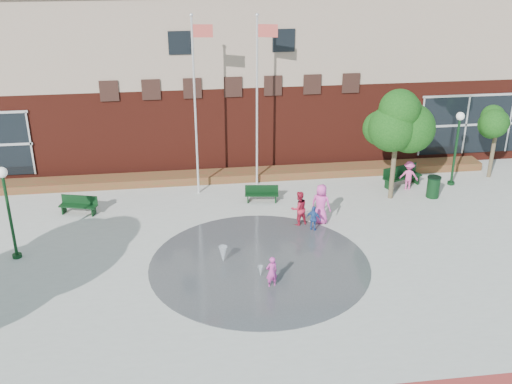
{
  "coord_description": "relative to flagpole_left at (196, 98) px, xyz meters",
  "views": [
    {
      "loc": [
        -2.79,
        -16.56,
        11.73
      ],
      "look_at": [
        0.0,
        4.0,
        2.6
      ],
      "focal_mm": 42.0,
      "sensor_mm": 36.0,
      "label": 1
    }
  ],
  "objects": [
    {
      "name": "ground",
      "position": [
        1.93,
        -10.11,
        -4.69
      ],
      "size": [
        120.0,
        120.0,
        0.0
      ],
      "primitive_type": "plane",
      "color": "#666056",
      "rests_on": "ground"
    },
    {
      "name": "plaza_concrete",
      "position": [
        1.93,
        -6.11,
        -4.69
      ],
      "size": [
        46.0,
        18.0,
        0.01
      ],
      "primitive_type": "cube",
      "color": "#A8A8A0",
      "rests_on": "ground"
    },
    {
      "name": "splash_pad",
      "position": [
        1.93,
        -7.11,
        -4.69
      ],
      "size": [
        8.4,
        8.4,
        0.01
      ],
      "primitive_type": "cylinder",
      "color": "#383A3D",
      "rests_on": "ground"
    },
    {
      "name": "library_building",
      "position": [
        1.93,
        7.37,
        -0.05
      ],
      "size": [
        44.4,
        10.4,
        9.2
      ],
      "color": "#511911",
      "rests_on": "ground"
    },
    {
      "name": "flower_bed",
      "position": [
        1.93,
        1.49,
        -4.69
      ],
      "size": [
        26.0,
        1.2,
        0.4
      ],
      "primitive_type": "cube",
      "color": "maroon",
      "rests_on": "ground"
    },
    {
      "name": "flagpole_left",
      "position": [
        0.0,
        0.0,
        0.0
      ],
      "size": [
        0.98,
        0.22,
        8.43
      ],
      "rotation": [
        0.0,
        0.0,
        -0.15
      ],
      "color": "white",
      "rests_on": "ground"
    },
    {
      "name": "flagpole_right",
      "position": [
        2.95,
        0.67,
        -0.05
      ],
      "size": [
        1.0,
        0.33,
        8.31
      ],
      "rotation": [
        0.0,
        0.0,
        -0.25
      ],
      "color": "white",
      "rests_on": "ground"
    },
    {
      "name": "lamp_left",
      "position": [
        -7.35,
        -5.3,
        -2.35
      ],
      "size": [
        0.4,
        0.4,
        3.78
      ],
      "color": "black",
      "rests_on": "ground"
    },
    {
      "name": "lamp_right",
      "position": [
        12.52,
        -0.65,
        -2.36
      ],
      "size": [
        0.4,
        0.4,
        3.75
      ],
      "color": "black",
      "rests_on": "ground"
    },
    {
      "name": "bench_left",
      "position": [
        -5.47,
        -1.63,
        -4.42
      ],
      "size": [
        1.74,
        0.91,
        0.85
      ],
      "rotation": [
        0.0,
        0.0,
        -0.28
      ],
      "color": "black",
      "rests_on": "ground"
    },
    {
      "name": "bench_mid",
      "position": [
        2.84,
        -1.42,
        -4.44
      ],
      "size": [
        1.6,
        0.63,
        0.78
      ],
      "rotation": [
        0.0,
        0.0,
        -0.13
      ],
      "color": "black",
      "rests_on": "ground"
    },
    {
      "name": "bench_right",
      "position": [
        9.99,
        -0.52,
        -4.36
      ],
      "size": [
        2.11,
        1.21,
        1.02
      ],
      "rotation": [
        0.0,
        0.0,
        0.34
      ],
      "color": "black",
      "rests_on": "ground"
    },
    {
      "name": "trash_can",
      "position": [
        10.98,
        -1.99,
        -4.16
      ],
      "size": [
        0.64,
        0.64,
        1.06
      ],
      "color": "black",
      "rests_on": "ground"
    },
    {
      "name": "tree_mid",
      "position": [
        8.96,
        -1.82,
        -0.78
      ],
      "size": [
        3.18,
        3.18,
        5.37
      ],
      "color": "#4D3F2C",
      "rests_on": "ground"
    },
    {
      "name": "tree_small_right",
      "position": [
        14.89,
        0.04,
        -1.95
      ],
      "size": [
        2.2,
        2.2,
        3.76
      ],
      "color": "#4D3F2C",
      "rests_on": "ground"
    },
    {
      "name": "water_jet_a",
      "position": [
        0.57,
        -6.77,
        -4.69
      ],
      "size": [
        0.34,
        0.34,
        0.67
      ],
      "primitive_type": "cone",
      "rotation": [
        3.14,
        0.0,
        0.0
      ],
      "color": "white",
      "rests_on": "ground"
    },
    {
      "name": "water_jet_b",
      "position": [
        1.84,
        -7.98,
        -4.69
      ],
      "size": [
        0.19,
        0.19,
        0.43
      ],
      "primitive_type": "cone",
      "rotation": [
        3.14,
        0.0,
        0.0
      ],
      "color": "white",
      "rests_on": "ground"
    },
    {
      "name": "child_splash",
      "position": [
        2.14,
        -8.66,
        -4.09
      ],
      "size": [
        0.51,
        0.41,
        1.21
      ],
      "primitive_type": "imported",
      "rotation": [
        0.0,
        0.0,
        3.44
      ],
      "color": "#C63A9E",
      "rests_on": "ground"
    },
    {
      "name": "adult_red",
      "position": [
        4.07,
        -3.99,
        -3.92
      ],
      "size": [
        0.91,
        0.8,
        1.56
      ],
      "primitive_type": "imported",
      "rotation": [
        0.0,
        0.0,
        3.47
      ],
      "color": "#B71E37",
      "rests_on": "ground"
    },
    {
      "name": "adult_pink",
      "position": [
        5.05,
        -3.9,
        -3.8
      ],
      "size": [
        1.04,
        0.96,
        1.78
      ],
      "primitive_type": "imported",
      "rotation": [
        0.0,
        0.0,
        2.55
      ],
      "color": "#EA47B0",
      "rests_on": "ground"
    },
    {
      "name": "child_blue",
      "position": [
        4.58,
        -4.63,
        -4.13
      ],
      "size": [
        0.7,
        0.62,
        1.13
      ],
      "primitive_type": "imported",
      "rotation": [
        0.0,
        0.0,
        2.51
      ],
      "color": "#2C53A0",
      "rests_on": "ground"
    },
    {
      "name": "person_bench",
      "position": [
        10.15,
        -0.9,
        -3.97
      ],
      "size": [
        1.04,
        0.77,
        1.44
      ],
      "primitive_type": "imported",
      "rotation": [
        0.0,
        0.0,
        2.86
      ],
      "color": "#E24894",
      "rests_on": "ground"
    }
  ]
}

